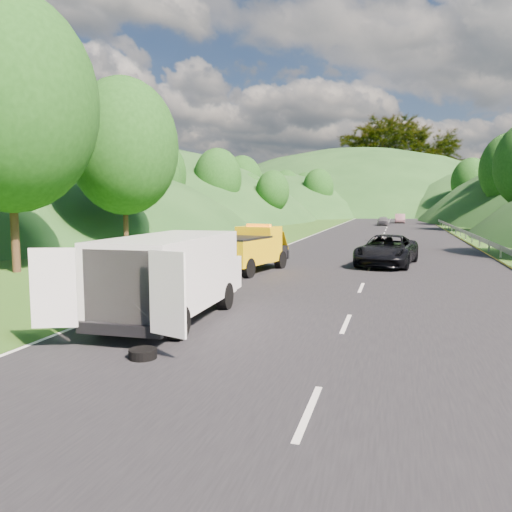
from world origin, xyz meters
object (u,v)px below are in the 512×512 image
(tow_truck, at_px, (250,249))
(suitcase, at_px, (143,292))
(woman, at_px, (154,297))
(child, at_px, (184,307))
(spare_tire, at_px, (143,359))
(white_van, at_px, (173,273))
(passing_suv, at_px, (387,266))
(worker, at_px, (140,335))

(tow_truck, relative_size, suitcase, 8.77)
(tow_truck, bearing_deg, woman, -90.78)
(child, bearing_deg, spare_tire, -43.17)
(suitcase, bearing_deg, woman, 86.33)
(tow_truck, distance_m, spare_tire, 13.61)
(suitcase, bearing_deg, child, -16.31)
(white_van, relative_size, spare_tire, 11.36)
(woman, distance_m, passing_suv, 13.69)
(tow_truck, height_order, suitcase, tow_truck)
(white_van, bearing_deg, tow_truck, 93.04)
(worker, bearing_deg, woman, 116.42)
(passing_suv, bearing_deg, spare_tire, -96.36)
(woman, bearing_deg, child, -143.01)
(white_van, relative_size, passing_suv, 1.18)
(suitcase, xyz_separation_m, spare_tire, (3.07, -5.67, -0.31))
(tow_truck, bearing_deg, child, -77.65)
(white_van, bearing_deg, woman, 124.89)
(child, distance_m, suitcase, 1.83)
(white_van, xyz_separation_m, woman, (-2.14, 2.95, -1.36))
(worker, relative_size, passing_suv, 0.33)
(worker, bearing_deg, suitcase, 120.50)
(worker, xyz_separation_m, passing_suv, (5.70, 15.93, 0.00))
(spare_tire, bearing_deg, passing_suv, 75.20)
(child, relative_size, suitcase, 1.72)
(tow_truck, xyz_separation_m, child, (0.27, -8.30, -1.10))
(child, height_order, spare_tire, child)
(woman, xyz_separation_m, passing_suv, (7.69, 11.33, 0.00))
(suitcase, bearing_deg, spare_tire, -61.60)
(white_van, relative_size, suitcase, 10.84)
(spare_tire, bearing_deg, woman, 115.41)
(spare_tire, bearing_deg, suitcase, 118.40)
(tow_truck, height_order, white_van, white_van)
(woman, relative_size, spare_tire, 2.89)
(woman, xyz_separation_m, worker, (1.99, -4.60, 0.00))
(worker, xyz_separation_m, spare_tire, (1.03, -1.76, 0.00))
(white_van, height_order, worker, white_van)
(woman, distance_m, child, 2.07)
(suitcase, bearing_deg, worker, -62.51)
(white_van, height_order, passing_suv, white_van)
(white_van, distance_m, spare_tire, 3.77)
(worker, bearing_deg, tow_truck, 95.83)
(woman, height_order, child, woman)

